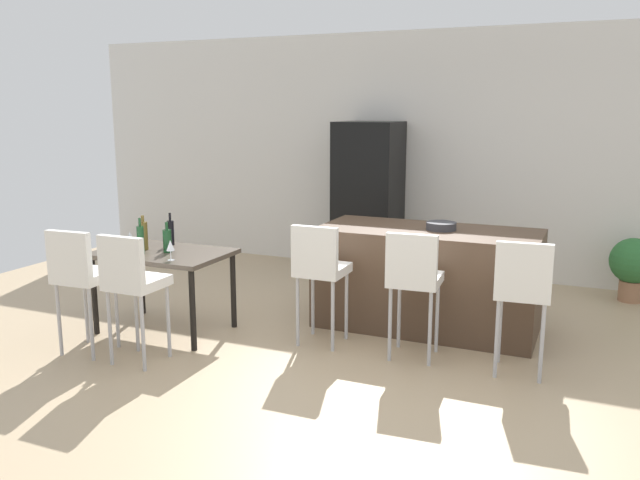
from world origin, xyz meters
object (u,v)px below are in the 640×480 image
object	(u,v)px
dining_chair_near	(80,272)
kitchen_island	(427,278)
bar_chair_right	(523,287)
dining_table	(163,260)
dining_chair_far	(132,278)
wine_bottle_far	(171,232)
potted_plant	(633,264)
bar_chair_middle	(414,275)
wine_bottle_middle	(167,240)
fruit_bowl	(441,226)
wine_bottle_corner	(143,235)
bar_chair_left	(320,266)
wine_glass_right	(130,237)
wine_glass_left	(170,246)
wine_bottle_inner	(141,240)
refrigerator	(368,199)

from	to	relation	value
dining_chair_near	kitchen_island	bearing A→B (deg)	36.72
bar_chair_right	dining_table	bearing A→B (deg)	-175.94
dining_chair_far	wine_bottle_far	world-z (taller)	dining_chair_far
potted_plant	bar_chair_middle	bearing A→B (deg)	-123.95
wine_bottle_middle	fruit_bowl	bearing A→B (deg)	26.13
bar_chair_middle	wine_bottle_corner	xyz separation A→B (m)	(-2.44, -0.23, 0.17)
bar_chair_right	dining_table	world-z (taller)	bar_chair_right
bar_chair_left	wine_bottle_middle	size ratio (longest dim) A/B	3.87
dining_table	potted_plant	bearing A→B (deg)	34.62
fruit_bowl	dining_table	bearing A→B (deg)	-154.76
wine_bottle_far	bar_chair_middle	bearing A→B (deg)	-0.88
wine_glass_right	kitchen_island	bearing A→B (deg)	24.86
wine_bottle_corner	wine_glass_left	distance (m)	0.54
bar_chair_left	wine_bottle_corner	xyz separation A→B (m)	(-1.63, -0.23, 0.17)
wine_glass_right	wine_bottle_middle	bearing A→B (deg)	11.03
kitchen_island	wine_bottle_middle	bearing A→B (deg)	-153.05
wine_bottle_inner	wine_bottle_middle	distance (m)	0.23
bar_chair_middle	fruit_bowl	distance (m)	0.88
wine_bottle_corner	wine_glass_left	world-z (taller)	wine_bottle_corner
dining_chair_far	wine_glass_left	bearing A→B (deg)	87.59
kitchen_island	potted_plant	bearing A→B (deg)	43.12
bar_chair_left	bar_chair_middle	world-z (taller)	same
dining_chair_near	refrigerator	size ratio (longest dim) A/B	0.57
wine_glass_left	potted_plant	xyz separation A→B (m)	(3.64, 2.97, -0.46)
wine_bottle_far	wine_bottle_inner	size ratio (longest dim) A/B	0.95
wine_bottle_inner	potted_plant	distance (m)	4.97
wine_bottle_middle	fruit_bowl	xyz separation A→B (m)	(2.20, 1.08, 0.11)
dining_chair_far	wine_glass_right	size ratio (longest dim) A/B	6.03
bar_chair_middle	wine_bottle_inner	bearing A→B (deg)	-170.65
bar_chair_right	wine_glass_right	bearing A→B (deg)	-174.92
bar_chair_middle	dining_table	size ratio (longest dim) A/B	0.90
wine_glass_left	wine_glass_right	size ratio (longest dim) A/B	1.00
bar_chair_right	wine_bottle_far	world-z (taller)	bar_chair_right
wine_glass_left	potted_plant	size ratio (longest dim) A/B	0.26
bar_chair_left	dining_table	distance (m)	1.45
wine_glass_right	fruit_bowl	bearing A→B (deg)	24.21
dining_chair_far	wine_bottle_inner	size ratio (longest dim) A/B	3.28
dining_table	dining_chair_near	distance (m)	0.79
wine_bottle_corner	potted_plant	world-z (taller)	wine_bottle_corner
wine_bottle_corner	bar_chair_right	bearing A→B (deg)	4.04
bar_chair_right	potted_plant	bearing A→B (deg)	71.27
wine_bottle_far	potted_plant	bearing A→B (deg)	31.41
dining_table	bar_chair_left	bearing A→B (deg)	8.67
wine_bottle_inner	refrigerator	distance (m)	3.08
wine_bottle_inner	wine_bottle_corner	bearing A→B (deg)	120.64
kitchen_island	bar_chair_middle	size ratio (longest dim) A/B	1.88
bar_chair_left	wine_bottle_corner	distance (m)	1.65
wine_bottle_corner	wine_glass_left	xyz separation A→B (m)	(0.48, -0.25, -0.01)
wine_glass_right	refrigerator	size ratio (longest dim) A/B	0.09
kitchen_island	wine_bottle_inner	bearing A→B (deg)	-151.62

